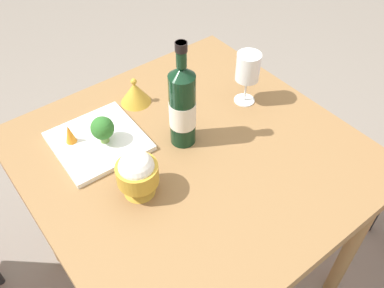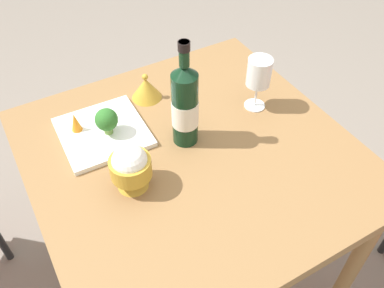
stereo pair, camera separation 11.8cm
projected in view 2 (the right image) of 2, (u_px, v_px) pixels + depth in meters
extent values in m
plane|color=gray|center=(192.00, 272.00, 1.73)|extent=(8.00, 8.00, 0.00)
cube|color=olive|center=(192.00, 156.00, 1.22)|extent=(0.92, 0.92, 0.04)
cylinder|color=olive|center=(354.00, 264.00, 1.38)|extent=(0.05, 0.05, 0.70)
cylinder|color=olive|center=(51.00, 193.00, 1.59)|extent=(0.05, 0.05, 0.70)
cylinder|color=olive|center=(225.00, 123.00, 1.87)|extent=(0.05, 0.05, 0.70)
cylinder|color=black|center=(185.00, 109.00, 1.16)|extent=(0.07, 0.08, 0.23)
cone|color=black|center=(184.00, 71.00, 1.07)|extent=(0.07, 0.08, 0.03)
cylinder|color=black|center=(184.00, 54.00, 1.03)|extent=(0.03, 0.03, 0.07)
cylinder|color=black|center=(184.00, 46.00, 1.01)|extent=(0.03, 0.03, 0.02)
cylinder|color=silver|center=(185.00, 113.00, 1.17)|extent=(0.08, 0.08, 0.08)
cylinder|color=white|center=(254.00, 105.00, 1.35)|extent=(0.07, 0.07, 0.00)
cylinder|color=white|center=(256.00, 95.00, 1.32)|extent=(0.01, 0.01, 0.08)
cylinder|color=white|center=(259.00, 72.00, 1.26)|extent=(0.08, 0.08, 0.09)
cone|color=gold|center=(133.00, 180.00, 1.10)|extent=(0.08, 0.08, 0.04)
cylinder|color=gold|center=(131.00, 167.00, 1.07)|extent=(0.11, 0.11, 0.05)
sphere|color=white|center=(130.00, 162.00, 1.05)|extent=(0.09, 0.09, 0.09)
cone|color=gold|center=(146.00, 88.00, 1.36)|extent=(0.10, 0.10, 0.07)
sphere|color=gold|center=(145.00, 77.00, 1.32)|extent=(0.02, 0.02, 0.02)
cube|color=white|center=(103.00, 132.00, 1.25)|extent=(0.26, 0.26, 0.02)
cylinder|color=#729E4C|center=(108.00, 129.00, 1.23)|extent=(0.03, 0.03, 0.03)
sphere|color=#2D6B28|center=(106.00, 120.00, 1.20)|extent=(0.07, 0.07, 0.07)
cone|color=orange|center=(75.00, 122.00, 1.23)|extent=(0.03, 0.03, 0.06)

